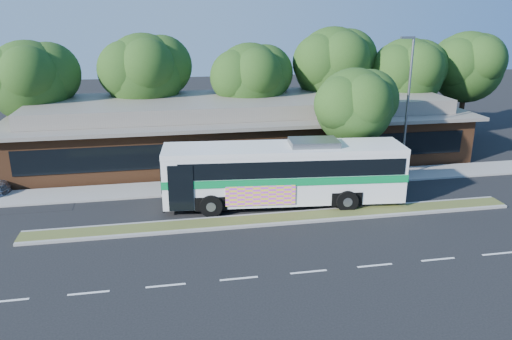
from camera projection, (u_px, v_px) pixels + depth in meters
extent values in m
plane|color=black|center=(281.00, 224.00, 25.89)|extent=(120.00, 120.00, 0.00)
cube|color=#475624|center=(279.00, 218.00, 26.43)|extent=(26.00, 1.10, 0.15)
cube|color=gray|center=(258.00, 183.00, 31.85)|extent=(44.00, 2.60, 0.12)
cube|color=brown|center=(242.00, 135.00, 37.55)|extent=(32.00, 10.00, 3.20)
cube|color=gray|center=(241.00, 113.00, 37.02)|extent=(33.20, 11.20, 0.24)
cube|color=gray|center=(241.00, 104.00, 36.82)|extent=(30.00, 8.00, 1.00)
cube|color=black|center=(254.00, 152.00, 32.82)|extent=(30.00, 0.06, 1.60)
cylinder|color=slate|center=(407.00, 110.00, 31.79)|extent=(0.16, 0.16, 9.00)
cube|color=slate|center=(408.00, 37.00, 30.34)|extent=(0.90, 0.18, 0.14)
cylinder|color=black|center=(36.00, 132.00, 36.67)|extent=(0.44, 0.44, 3.99)
sphere|color=#1B3712|center=(29.00, 81.00, 35.51)|extent=(5.80, 5.80, 5.80)
sphere|color=#1B3712|center=(49.00, 74.00, 36.01)|extent=(4.52, 4.52, 4.52)
cylinder|color=black|center=(147.00, 124.00, 38.97)|extent=(0.44, 0.44, 4.20)
sphere|color=#1B3712|center=(144.00, 73.00, 37.77)|extent=(6.00, 6.00, 6.00)
sphere|color=#1B3712|center=(161.00, 66.00, 38.28)|extent=(4.68, 4.68, 4.68)
cylinder|color=black|center=(250.00, 125.00, 39.51)|extent=(0.44, 0.44, 3.78)
sphere|color=#1B3712|center=(250.00, 80.00, 38.40)|extent=(5.60, 5.60, 5.60)
sphere|color=#1B3712|center=(265.00, 73.00, 38.88)|extent=(4.37, 4.37, 4.37)
cylinder|color=black|center=(331.00, 115.00, 41.57)|extent=(0.44, 0.44, 4.41)
sphere|color=#1B3712|center=(333.00, 66.00, 40.32)|extent=(6.20, 6.20, 6.20)
sphere|color=#1B3712|center=(348.00, 59.00, 40.84)|extent=(4.84, 4.84, 4.84)
cylinder|color=black|center=(403.00, 118.00, 41.77)|extent=(0.44, 0.44, 3.86)
sphere|color=#1B3712|center=(407.00, 74.00, 40.64)|extent=(5.80, 5.80, 5.80)
sphere|color=#1B3712|center=(420.00, 67.00, 41.13)|extent=(4.52, 4.52, 4.52)
cylinder|color=black|center=(461.00, 112.00, 43.72)|extent=(0.44, 0.44, 4.12)
sphere|color=#1B3712|center=(467.00, 67.00, 42.53)|extent=(6.00, 6.00, 6.00)
sphere|color=#1B3712|center=(479.00, 61.00, 43.04)|extent=(4.68, 4.68, 4.68)
cube|color=white|center=(284.00, 172.00, 28.00)|extent=(13.53, 4.06, 3.07)
cube|color=black|center=(290.00, 162.00, 27.84)|extent=(12.48, 4.02, 0.92)
cube|color=white|center=(284.00, 148.00, 27.57)|extent=(13.56, 4.09, 0.29)
cube|color=#05833D|center=(284.00, 174.00, 28.03)|extent=(13.61, 4.13, 0.42)
cube|color=black|center=(163.00, 170.00, 27.30)|extent=(0.30, 2.49, 1.90)
cube|color=black|center=(400.00, 157.00, 28.36)|extent=(0.28, 2.32, 1.23)
cube|color=#D944E7|center=(261.00, 196.00, 26.74)|extent=(3.76, 0.41, 1.11)
cube|color=slate|center=(314.00, 143.00, 27.62)|extent=(2.82, 2.02, 0.33)
cylinder|color=black|center=(211.00, 206.00, 26.72)|extent=(1.25, 0.51, 1.22)
cylinder|color=black|center=(211.00, 188.00, 29.36)|extent=(1.25, 0.51, 1.22)
cylinder|color=black|center=(347.00, 201.00, 27.37)|extent=(1.25, 0.51, 1.22)
cylinder|color=black|center=(335.00, 184.00, 30.01)|extent=(1.25, 0.51, 1.22)
cylinder|color=black|center=(351.00, 155.00, 32.24)|extent=(0.44, 0.44, 3.34)
sphere|color=#1B3712|center=(354.00, 107.00, 31.27)|extent=(4.86, 4.86, 4.86)
sphere|color=#1B3712|center=(369.00, 99.00, 31.69)|extent=(3.79, 3.79, 3.79)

